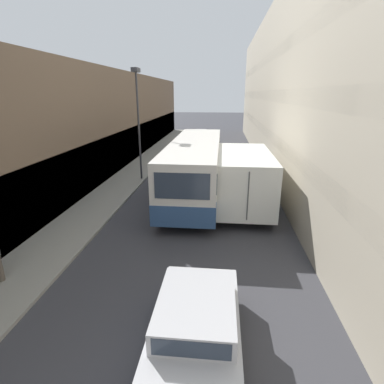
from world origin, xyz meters
name	(u,v)px	position (x,y,z in m)	size (l,w,h in m)	color
ground_plane	(198,196)	(0.00, 15.00, 0.00)	(150.00, 150.00, 0.00)	#38383D
sidewalk_left	(113,193)	(-4.82, 15.00, 0.05)	(2.34, 60.00, 0.11)	gray
building_left_shopfront	(67,136)	(-7.09, 15.00, 3.15)	(2.40, 60.00, 6.93)	brown
building_right_apartment	(313,90)	(5.40, 15.00, 5.50)	(2.40, 60.00, 11.05)	#A89E89
car_hatchback	(196,327)	(0.77, 4.64, 0.70)	(1.82, 3.93, 1.36)	#B7B7BC
bus	(195,166)	(-0.21, 15.54, 1.55)	(2.55, 11.11, 2.91)	silver
box_truck	(242,174)	(2.26, 14.38, 1.50)	(2.46, 7.81, 2.72)	silver
panel_van	(195,140)	(-1.43, 28.56, 1.05)	(1.99, 4.09, 1.87)	#BCBCC1
street_lamp	(138,104)	(-3.90, 17.84, 4.73)	(0.36, 0.80, 6.64)	#38383D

